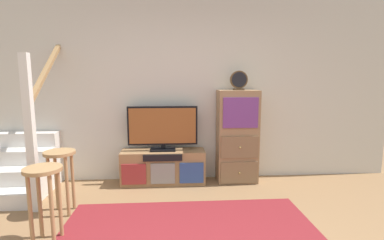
{
  "coord_description": "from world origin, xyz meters",
  "views": [
    {
      "loc": [
        -0.16,
        -1.93,
        1.55
      ],
      "look_at": [
        0.1,
        1.89,
        0.97
      ],
      "focal_mm": 27.41,
      "sensor_mm": 36.0,
      "label": 1
    }
  ],
  "objects": [
    {
      "name": "staircase",
      "position": [
        -2.24,
        2.2,
        0.37
      ],
      "size": [
        1.0,
        1.36,
        2.2
      ],
      "color": "silver",
      "rests_on": "ground_plane"
    },
    {
      "name": "television",
      "position": [
        -0.3,
        2.22,
        0.83
      ],
      "size": [
        1.0,
        0.22,
        0.64
      ],
      "color": "black",
      "rests_on": "media_console"
    },
    {
      "name": "back_wall",
      "position": [
        0.0,
        2.46,
        1.35
      ],
      "size": [
        6.4,
        0.12,
        2.7
      ],
      "primitive_type": "cube",
      "color": "beige",
      "rests_on": "ground_plane"
    },
    {
      "name": "desk_clock",
      "position": [
        0.78,
        2.19,
        1.49
      ],
      "size": [
        0.25,
        0.08,
        0.27
      ],
      "color": "#4C3823",
      "rests_on": "side_cabinet"
    },
    {
      "name": "bar_stool_far",
      "position": [
        -1.42,
        1.32,
        0.54
      ],
      "size": [
        0.34,
        0.34,
        0.72
      ],
      "color": "#A37A4C",
      "rests_on": "ground_plane"
    },
    {
      "name": "media_console",
      "position": [
        -0.3,
        2.19,
        0.24
      ],
      "size": [
        1.2,
        0.38,
        0.48
      ],
      "color": "#997047",
      "rests_on": "ground_plane"
    },
    {
      "name": "bar_stool_near",
      "position": [
        -1.34,
        0.71,
        0.54
      ],
      "size": [
        0.34,
        0.34,
        0.73
      ],
      "color": "#A37A4C",
      "rests_on": "ground_plane"
    },
    {
      "name": "side_cabinet",
      "position": [
        0.78,
        2.2,
        0.67
      ],
      "size": [
        0.58,
        0.38,
        1.35
      ],
      "color": "#93704C",
      "rests_on": "ground_plane"
    }
  ]
}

